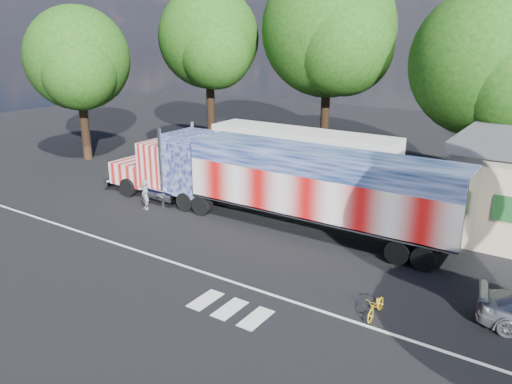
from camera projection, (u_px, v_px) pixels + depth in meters
The scene contains 10 objects.
ground at pixel (223, 243), 24.97m from camera, with size 100.00×100.00×0.00m, color black.
lane_markings at pixel (201, 282), 21.08m from camera, with size 30.00×2.67×0.01m.
semi_truck at pixel (273, 180), 26.94m from camera, with size 22.43×3.54×4.78m.
coach_bus at pixel (301, 158), 33.76m from camera, with size 13.16×3.06×3.83m.
woman at pixel (145, 195), 29.53m from camera, with size 0.65×0.42×1.77m, color slate.
bicycle at pixel (376, 306), 18.45m from camera, with size 0.55×1.57×0.83m, color gold.
tree_ne_a at pixel (487, 64), 30.64m from camera, with size 9.65×9.19×12.88m.
tree_n_mid at pixel (330, 30), 38.23m from camera, with size 10.85×10.34×15.44m.
tree_nw_a at pixel (210, 39), 40.71m from camera, with size 8.62×8.21×13.75m.
tree_w_a at pixel (78, 59), 38.90m from camera, with size 8.46×8.06×12.15m.
Camera 1 is at (14.14, -18.19, 10.09)m, focal length 35.00 mm.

